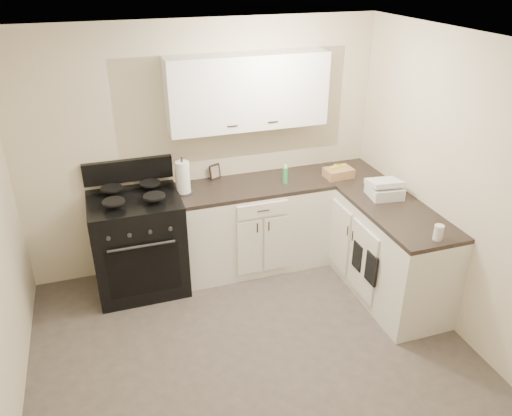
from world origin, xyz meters
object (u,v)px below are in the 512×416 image
object	(u,v)px
stove	(139,246)
wicker_basket	(338,173)
knife_block	(181,178)
countertop_grill	(384,191)
paper_towel	(183,178)

from	to	relation	value
stove	wicker_basket	world-z (taller)	wicker_basket
knife_block	wicker_basket	size ratio (longest dim) A/B	0.76
wicker_basket	countertop_grill	size ratio (longest dim) A/B	0.96
wicker_basket	countertop_grill	distance (m)	0.59
stove	paper_towel	xyz separation A→B (m)	(0.48, 0.04, 0.64)
stove	knife_block	bearing A→B (deg)	16.92
paper_towel	wicker_basket	distance (m)	1.60
knife_block	wicker_basket	xyz separation A→B (m)	(1.59, -0.23, -0.06)
knife_block	countertop_grill	size ratio (longest dim) A/B	0.73
wicker_basket	countertop_grill	xyz separation A→B (m)	(0.21, -0.55, 0.01)
paper_towel	countertop_grill	size ratio (longest dim) A/B	1.09
stove	paper_towel	bearing A→B (deg)	5.15
knife_block	countertop_grill	xyz separation A→B (m)	(1.80, -0.78, -0.05)
knife_block	wicker_basket	bearing A→B (deg)	15.85
stove	countertop_grill	world-z (taller)	countertop_grill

